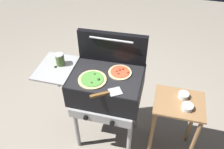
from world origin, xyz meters
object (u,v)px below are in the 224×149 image
object	(u,v)px
pizza_pepperoni	(120,72)
grill	(105,87)
pizza_veggie	(92,79)
prep_table	(176,117)
topping_bowl_far	(183,95)
topping_bowl_near	(187,107)
spatula	(106,93)
sauce_jar	(60,59)

from	to	relation	value
pizza_pepperoni	grill	bearing A→B (deg)	-152.49
pizza_veggie	prep_table	xyz separation A→B (m)	(0.76, 0.09, -0.39)
grill	topping_bowl_far	xyz separation A→B (m)	(0.70, 0.07, -0.01)
pizza_pepperoni	topping_bowl_far	bearing A→B (deg)	0.89
grill	topping_bowl_near	world-z (taller)	grill
topping_bowl_far	prep_table	bearing A→B (deg)	-111.25
pizza_veggie	prep_table	distance (m)	0.86
pizza_veggie	prep_table	world-z (taller)	pizza_veggie
grill	pizza_veggie	size ratio (longest dim) A/B	3.92
pizza_pepperoni	spatula	xyz separation A→B (m)	(-0.05, -0.28, -0.00)
topping_bowl_far	grill	bearing A→B (deg)	-174.07
pizza_pepperoni	topping_bowl_near	xyz separation A→B (m)	(0.61, -0.12, -0.16)
pizza_pepperoni	sauce_jar	world-z (taller)	sauce_jar
sauce_jar	pizza_pepperoni	bearing A→B (deg)	1.21
pizza_veggie	grill	bearing A→B (deg)	44.72
pizza_veggie	spatula	xyz separation A→B (m)	(0.16, -0.13, -0.00)
grill	sauce_jar	size ratio (longest dim) A/B	8.41
topping_bowl_far	sauce_jar	bearing A→B (deg)	-178.95
sauce_jar	topping_bowl_far	world-z (taller)	sauce_jar
pizza_pepperoni	sauce_jar	distance (m)	0.56
pizza_pepperoni	pizza_veggie	xyz separation A→B (m)	(-0.21, -0.15, -0.00)
pizza_veggie	sauce_jar	size ratio (longest dim) A/B	2.14
sauce_jar	spatula	distance (m)	0.57
pizza_pepperoni	prep_table	distance (m)	0.68
grill	pizza_veggie	distance (m)	0.19
spatula	topping_bowl_far	size ratio (longest dim) A/B	2.70
pizza_pepperoni	topping_bowl_far	world-z (taller)	pizza_pepperoni
grill	sauce_jar	world-z (taller)	sauce_jar
spatula	pizza_veggie	bearing A→B (deg)	140.14
topping_bowl_far	pizza_veggie	bearing A→B (deg)	-168.65
prep_table	topping_bowl_far	distance (m)	0.24
spatula	topping_bowl_near	distance (m)	0.70
grill	sauce_jar	xyz separation A→B (m)	(-0.44, 0.05, 0.20)
pizza_veggie	spatula	world-z (taller)	pizza_veggie
pizza_pepperoni	spatula	size ratio (longest dim) A/B	0.82
pizza_pepperoni	pizza_veggie	world-z (taller)	pizza_veggie
pizza_veggie	topping_bowl_near	world-z (taller)	pizza_veggie
grill	prep_table	size ratio (longest dim) A/B	1.32
sauce_jar	spatula	size ratio (longest dim) A/B	0.45
sauce_jar	topping_bowl_near	distance (m)	1.19
spatula	prep_table	distance (m)	0.75
grill	topping_bowl_near	size ratio (longest dim) A/B	9.89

